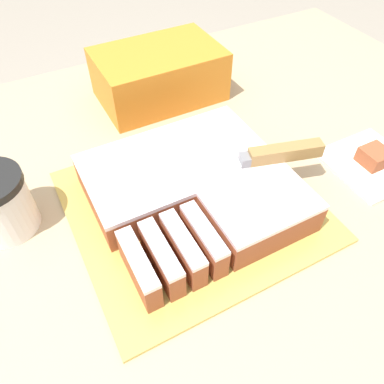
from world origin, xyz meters
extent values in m
cube|color=tan|center=(0.00, 0.00, 0.45)|extent=(1.40, 1.10, 0.89)
cube|color=gold|center=(0.01, 0.04, 0.89)|extent=(0.36, 0.35, 0.01)
cube|color=#994C2D|center=(0.01, 0.09, 0.92)|extent=(0.29, 0.16, 0.05)
cube|color=white|center=(0.01, 0.09, 0.95)|extent=(0.29, 0.16, 0.01)
cube|color=#994C2D|center=(0.07, -0.05, 0.92)|extent=(0.15, 0.11, 0.05)
cube|color=white|center=(0.07, -0.05, 0.95)|extent=(0.15, 0.11, 0.01)
cube|color=#994C2D|center=(-0.12, -0.05, 0.92)|extent=(0.02, 0.10, 0.05)
cube|color=white|center=(-0.12, -0.05, 0.95)|extent=(0.02, 0.10, 0.01)
cube|color=#994C2D|center=(-0.08, -0.05, 0.92)|extent=(0.02, 0.10, 0.05)
cube|color=white|center=(-0.08, -0.05, 0.95)|extent=(0.02, 0.10, 0.01)
cube|color=#994C2D|center=(-0.05, -0.05, 0.92)|extent=(0.02, 0.10, 0.05)
cube|color=white|center=(-0.05, -0.05, 0.95)|extent=(0.02, 0.10, 0.01)
cube|color=#994C2D|center=(-0.02, -0.05, 0.92)|extent=(0.02, 0.10, 0.05)
cube|color=white|center=(-0.02, -0.05, 0.95)|extent=(0.02, 0.10, 0.01)
cube|color=silver|center=(0.00, 0.06, 0.95)|extent=(0.21, 0.08, 0.00)
cube|color=slate|center=(0.09, 0.03, 0.96)|extent=(0.02, 0.03, 0.02)
cube|color=olive|center=(0.16, 0.01, 0.96)|extent=(0.12, 0.05, 0.02)
cylinder|color=white|center=(-0.25, 0.13, 0.93)|extent=(0.09, 0.09, 0.09)
cube|color=white|center=(0.33, -0.03, 0.89)|extent=(0.14, 0.14, 0.01)
cube|color=#994C2D|center=(0.33, -0.03, 0.91)|extent=(0.04, 0.04, 0.03)
cube|color=orange|center=(0.09, 0.34, 0.94)|extent=(0.25, 0.16, 0.10)
camera|label=1|loc=(-0.17, -0.30, 1.34)|focal=35.00mm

